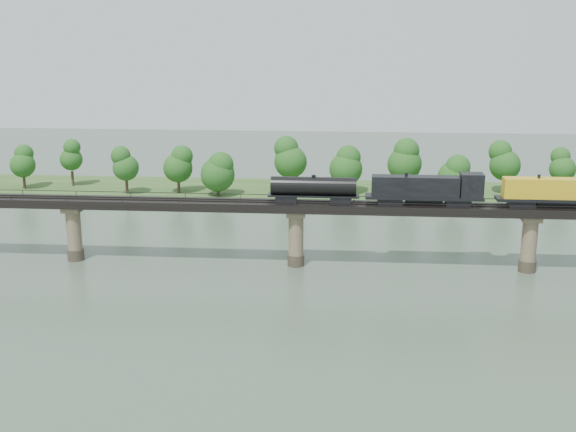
{
  "coord_description": "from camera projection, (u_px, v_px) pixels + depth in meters",
  "views": [
    {
      "loc": [
        8.38,
        -91.01,
        40.85
      ],
      "look_at": [
        -1.41,
        30.0,
        9.0
      ],
      "focal_mm": 45.0,
      "sensor_mm": 36.0,
      "label": 1
    }
  ],
  "objects": [
    {
      "name": "bridge",
      "position": [
        296.0,
        236.0,
        126.31
      ],
      "size": [
        236.0,
        30.0,
        11.5
      ],
      "color": "#473A2D",
      "rests_on": "ground"
    },
    {
      "name": "ground",
      "position": [
        281.0,
        335.0,
        98.77
      ],
      "size": [
        400.0,
        400.0,
        0.0
      ],
      "primitive_type": "plane",
      "color": "#3A4A3B",
      "rests_on": "ground"
    },
    {
      "name": "bridge_superstructure",
      "position": [
        296.0,
        201.0,
        124.7
      ],
      "size": [
        220.0,
        4.9,
        0.75
      ],
      "color": "black",
      "rests_on": "bridge"
    },
    {
      "name": "freight_train",
      "position": [
        513.0,
        191.0,
        121.24
      ],
      "size": [
        80.57,
        3.14,
        5.55
      ],
      "color": "black",
      "rests_on": "bridge"
    },
    {
      "name": "far_treeline",
      "position": [
        277.0,
        163.0,
        174.8
      ],
      "size": [
        289.06,
        17.54,
        13.6
      ],
      "color": "#382619",
      "rests_on": "far_bank"
    },
    {
      "name": "far_bank",
      "position": [
        311.0,
        192.0,
        180.51
      ],
      "size": [
        300.0,
        24.0,
        1.6
      ],
      "primitive_type": "cube",
      "color": "#2F5020",
      "rests_on": "ground"
    }
  ]
}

